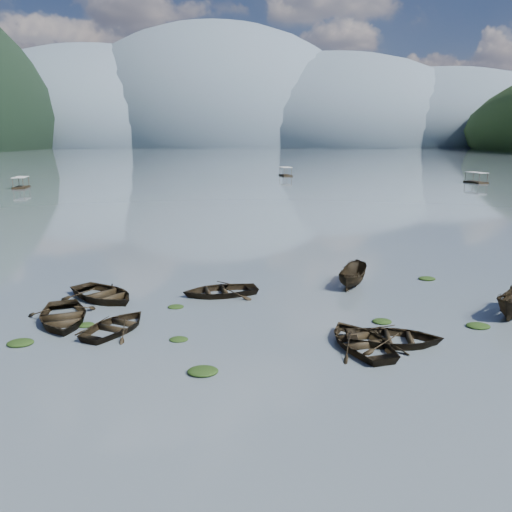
{
  "coord_description": "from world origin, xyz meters",
  "views": [
    {
      "loc": [
        -0.32,
        -19.56,
        9.29
      ],
      "look_at": [
        0.0,
        12.0,
        2.0
      ],
      "focal_mm": 35.0,
      "sensor_mm": 36.0,
      "label": 1
    }
  ],
  "objects_px": {
    "pontoon_centre": "(286,176)",
    "rowboat_3": "(361,346)",
    "rowboat_0": "(63,322)",
    "pontoon_left": "(21,188)"
  },
  "relations": [
    {
      "from": "rowboat_0",
      "to": "rowboat_3",
      "type": "height_order",
      "value": "rowboat_0"
    },
    {
      "from": "rowboat_0",
      "to": "pontoon_left",
      "type": "xyz_separation_m",
      "value": [
        -36.46,
        76.76,
        0.0
      ]
    },
    {
      "from": "pontoon_centre",
      "to": "rowboat_3",
      "type": "bearing_deg",
      "value": -101.91
    },
    {
      "from": "rowboat_0",
      "to": "pontoon_centre",
      "type": "distance_m",
      "value": 114.07
    },
    {
      "from": "rowboat_3",
      "to": "pontoon_left",
      "type": "distance_m",
      "value": 95.16
    },
    {
      "from": "rowboat_3",
      "to": "pontoon_centre",
      "type": "height_order",
      "value": "pontoon_centre"
    },
    {
      "from": "pontoon_centre",
      "to": "rowboat_0",
      "type": "bearing_deg",
      "value": -109.52
    },
    {
      "from": "rowboat_0",
      "to": "pontoon_left",
      "type": "height_order",
      "value": "pontoon_left"
    },
    {
      "from": "rowboat_3",
      "to": "pontoon_centre",
      "type": "relative_size",
      "value": 0.76
    },
    {
      "from": "pontoon_left",
      "to": "rowboat_3",
      "type": "bearing_deg",
      "value": -68.71
    }
  ]
}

